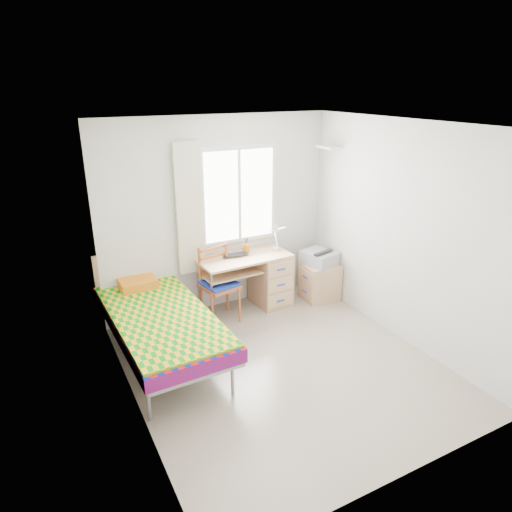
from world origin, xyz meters
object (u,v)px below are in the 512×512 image
(bed, at_px, (158,317))
(cabinet, at_px, (319,281))
(printer, at_px, (319,257))
(desk, at_px, (266,276))
(chair, at_px, (218,280))

(bed, relative_size, cabinet, 4.23)
(cabinet, relative_size, printer, 1.00)
(desk, height_order, chair, chair)
(bed, relative_size, chair, 2.26)
(bed, height_order, chair, chair)
(desk, xyz_separation_m, printer, (0.77, -0.17, 0.21))
(desk, relative_size, chair, 1.28)
(bed, xyz_separation_m, printer, (2.46, 0.37, 0.17))
(bed, bearing_deg, printer, 6.56)
(cabinet, distance_m, printer, 0.37)
(chair, xyz_separation_m, cabinet, (1.52, -0.13, -0.29))
(printer, bearing_deg, desk, 153.25)
(bed, relative_size, desk, 1.77)
(chair, height_order, cabinet, chair)
(desk, bearing_deg, printer, -14.76)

